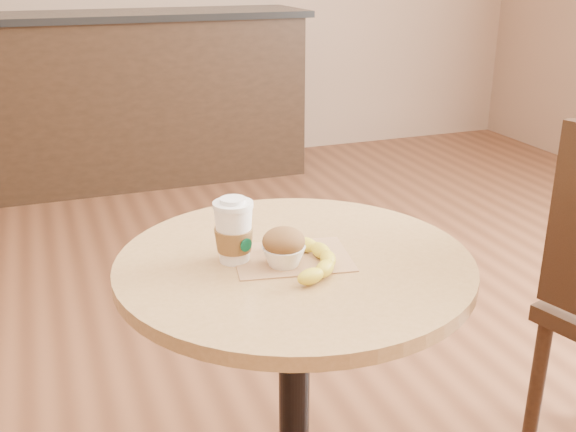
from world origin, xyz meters
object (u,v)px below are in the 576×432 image
Objects in this scene: coffee_cup at (234,233)px; muffin at (284,247)px; cafe_table at (294,340)px; banana at (309,256)px.

coffee_cup reaches higher than muffin.
cafe_table is 0.22m from banana.
banana is (0.14, -0.07, -0.04)m from coffee_cup.
muffin is 0.38× the size of banana.
banana is (0.05, -0.01, -0.02)m from muffin.
banana is at bearing -49.00° from coffee_cup.
cafe_table is 0.29m from coffee_cup.
banana is at bearing -68.70° from cafe_table.
coffee_cup is 0.59× the size of banana.
muffin is (-0.03, -0.03, 0.24)m from cafe_table.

